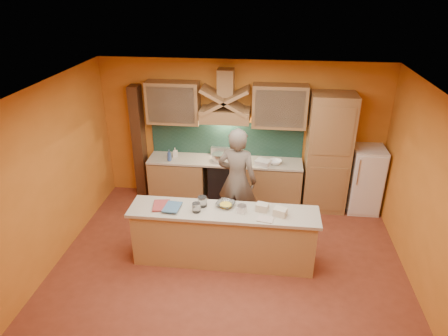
# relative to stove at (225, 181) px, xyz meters

# --- Properties ---
(floor) EXTENTS (5.50, 5.00, 0.01)m
(floor) POSITION_rel_stove_xyz_m (0.30, -2.20, -0.45)
(floor) COLOR brown
(floor) RESTS_ON ground
(ceiling) EXTENTS (5.50, 5.00, 0.01)m
(ceiling) POSITION_rel_stove_xyz_m (0.30, -2.20, 2.35)
(ceiling) COLOR white
(ceiling) RESTS_ON wall_back
(wall_back) EXTENTS (5.50, 0.02, 2.80)m
(wall_back) POSITION_rel_stove_xyz_m (0.30, 0.30, 0.95)
(wall_back) COLOR orange
(wall_back) RESTS_ON floor
(wall_left) EXTENTS (0.02, 5.00, 2.80)m
(wall_left) POSITION_rel_stove_xyz_m (-2.45, -2.20, 0.95)
(wall_left) COLOR orange
(wall_left) RESTS_ON floor
(wall_right) EXTENTS (0.02, 5.00, 2.80)m
(wall_right) POSITION_rel_stove_xyz_m (3.05, -2.20, 0.95)
(wall_right) COLOR orange
(wall_right) RESTS_ON floor
(base_cabinet_left) EXTENTS (1.10, 0.60, 0.86)m
(base_cabinet_left) POSITION_rel_stove_xyz_m (-0.95, 0.00, -0.02)
(base_cabinet_left) COLOR #9E7448
(base_cabinet_left) RESTS_ON floor
(base_cabinet_right) EXTENTS (1.10, 0.60, 0.86)m
(base_cabinet_right) POSITION_rel_stove_xyz_m (0.95, 0.00, -0.02)
(base_cabinet_right) COLOR #9E7448
(base_cabinet_right) RESTS_ON floor
(counter_top) EXTENTS (3.00, 0.62, 0.04)m
(counter_top) POSITION_rel_stove_xyz_m (-0.00, 0.00, 0.45)
(counter_top) COLOR #BBB19E
(counter_top) RESTS_ON base_cabinet_left
(stove) EXTENTS (0.60, 0.58, 0.90)m
(stove) POSITION_rel_stove_xyz_m (0.00, 0.00, 0.00)
(stove) COLOR black
(stove) RESTS_ON floor
(backsplash) EXTENTS (3.00, 0.03, 0.70)m
(backsplash) POSITION_rel_stove_xyz_m (-0.00, 0.28, 0.80)
(backsplash) COLOR #17342D
(backsplash) RESTS_ON wall_back
(range_hood) EXTENTS (0.92, 0.50, 0.24)m
(range_hood) POSITION_rel_stove_xyz_m (0.00, 0.05, 1.37)
(range_hood) COLOR #9E7448
(range_hood) RESTS_ON wall_back
(hood_chimney) EXTENTS (0.30, 0.30, 0.50)m
(hood_chimney) POSITION_rel_stove_xyz_m (0.00, 0.15, 1.95)
(hood_chimney) COLOR #9E7448
(hood_chimney) RESTS_ON wall_back
(upper_cabinet_left) EXTENTS (1.00, 0.35, 0.80)m
(upper_cabinet_left) POSITION_rel_stove_xyz_m (-1.00, 0.12, 1.55)
(upper_cabinet_left) COLOR #9E7448
(upper_cabinet_left) RESTS_ON wall_back
(upper_cabinet_right) EXTENTS (1.00, 0.35, 0.80)m
(upper_cabinet_right) POSITION_rel_stove_xyz_m (1.00, 0.12, 1.55)
(upper_cabinet_right) COLOR #9E7448
(upper_cabinet_right) RESTS_ON wall_back
(pantry_column) EXTENTS (0.80, 0.60, 2.30)m
(pantry_column) POSITION_rel_stove_xyz_m (1.95, 0.00, 0.70)
(pantry_column) COLOR #9E7448
(pantry_column) RESTS_ON floor
(fridge) EXTENTS (0.58, 0.60, 1.30)m
(fridge) POSITION_rel_stove_xyz_m (2.70, 0.00, 0.20)
(fridge) COLOR white
(fridge) RESTS_ON floor
(trim_column_left) EXTENTS (0.20, 0.30, 2.30)m
(trim_column_left) POSITION_rel_stove_xyz_m (-1.75, 0.15, 0.70)
(trim_column_left) COLOR #472816
(trim_column_left) RESTS_ON floor
(island_body) EXTENTS (2.80, 0.55, 0.88)m
(island_body) POSITION_rel_stove_xyz_m (0.20, -1.90, -0.01)
(island_body) COLOR tan
(island_body) RESTS_ON floor
(island_top) EXTENTS (2.90, 0.62, 0.05)m
(island_top) POSITION_rel_stove_xyz_m (0.20, -1.90, 0.47)
(island_top) COLOR #BBB19E
(island_top) RESTS_ON island_body
(person) EXTENTS (0.78, 0.60, 1.91)m
(person) POSITION_rel_stove_xyz_m (0.32, -0.91, 0.51)
(person) COLOR #70665B
(person) RESTS_ON floor
(pot_large) EXTENTS (0.29, 0.29, 0.15)m
(pot_large) POSITION_rel_stove_xyz_m (-0.12, -0.07, 0.52)
(pot_large) COLOR silver
(pot_large) RESTS_ON stove
(pot_small) EXTENTS (0.27, 0.27, 0.13)m
(pot_small) POSITION_rel_stove_xyz_m (0.03, -0.01, 0.52)
(pot_small) COLOR silver
(pot_small) RESTS_ON stove
(soap_bottle_a) EXTENTS (0.10, 0.10, 0.19)m
(soap_bottle_a) POSITION_rel_stove_xyz_m (-0.99, 0.03, 0.56)
(soap_bottle_a) COLOR white
(soap_bottle_a) RESTS_ON counter_top
(soap_bottle_b) EXTENTS (0.12, 0.12, 0.23)m
(soap_bottle_b) POSITION_rel_stove_xyz_m (-1.06, -0.17, 0.58)
(soap_bottle_b) COLOR #344E8F
(soap_bottle_b) RESTS_ON counter_top
(bowl_back) EXTENTS (0.26, 0.26, 0.08)m
(bowl_back) POSITION_rel_stove_xyz_m (0.98, -0.07, 0.51)
(bowl_back) COLOR white
(bowl_back) RESTS_ON counter_top
(dish_rack) EXTENTS (0.33, 0.30, 0.10)m
(dish_rack) POSITION_rel_stove_xyz_m (0.75, -0.15, 0.52)
(dish_rack) COLOR white
(dish_rack) RESTS_ON counter_top
(book_lower) EXTENTS (0.30, 0.37, 0.03)m
(book_lower) POSITION_rel_stove_xyz_m (-0.89, -1.92, 0.51)
(book_lower) COLOR #A13A39
(book_lower) RESTS_ON island_top
(book_upper) EXTENTS (0.26, 0.34, 0.02)m
(book_upper) POSITION_rel_stove_xyz_m (-0.70, -1.94, 0.53)
(book_upper) COLOR #40688E
(book_upper) RESTS_ON island_top
(jar_large) EXTENTS (0.17, 0.17, 0.16)m
(jar_large) POSITION_rel_stove_xyz_m (-0.14, -1.81, 0.57)
(jar_large) COLOR silver
(jar_large) RESTS_ON island_top
(jar_small) EXTENTS (0.17, 0.17, 0.14)m
(jar_small) POSITION_rel_stove_xyz_m (-0.20, -1.98, 0.57)
(jar_small) COLOR white
(jar_small) RESTS_ON island_top
(kitchen_scale) EXTENTS (0.15, 0.15, 0.10)m
(kitchen_scale) POSITION_rel_stove_xyz_m (0.48, -1.92, 0.54)
(kitchen_scale) COLOR white
(kitchen_scale) RESTS_ON island_top
(mixing_bowl) EXTENTS (0.36, 0.36, 0.07)m
(mixing_bowl) POSITION_rel_stove_xyz_m (0.22, -1.77, 0.53)
(mixing_bowl) COLOR silver
(mixing_bowl) RESTS_ON island_top
(cloth) EXTENTS (0.26, 0.21, 0.02)m
(cloth) POSITION_rel_stove_xyz_m (0.84, -2.08, 0.50)
(cloth) COLOR beige
(cloth) RESTS_ON island_top
(grocery_bag_a) EXTENTS (0.21, 0.18, 0.12)m
(grocery_bag_a) POSITION_rel_stove_xyz_m (0.78, -1.83, 0.55)
(grocery_bag_a) COLOR beige
(grocery_bag_a) RESTS_ON island_top
(grocery_bag_b) EXTENTS (0.23, 0.21, 0.12)m
(grocery_bag_b) POSITION_rel_stove_xyz_m (1.05, -1.94, 0.55)
(grocery_bag_b) COLOR beige
(grocery_bag_b) RESTS_ON island_top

